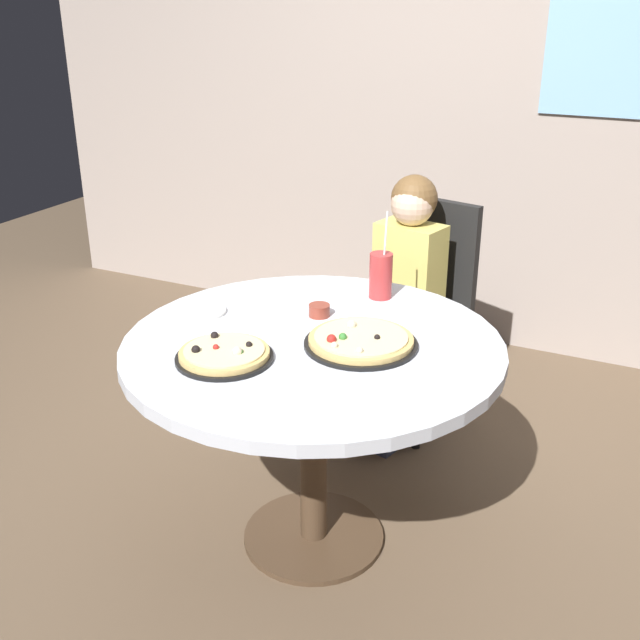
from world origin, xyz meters
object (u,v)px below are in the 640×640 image
object	(u,v)px
dining_table	(313,370)
sauce_bowl	(319,310)
diner_child	(397,324)
chair_wooden	(420,301)
soda_cup	(381,275)
pizza_veggie	(224,355)
plate_small	(199,311)
pizza_cheese	(361,341)

from	to	relation	value
dining_table	sauce_bowl	world-z (taller)	sauce_bowl
sauce_bowl	diner_child	bearing A→B (deg)	85.35
chair_wooden	soda_cup	distance (m)	0.64
soda_cup	sauce_bowl	size ratio (longest dim) A/B	4.38
pizza_veggie	soda_cup	xyz separation A→B (m)	(0.22, 0.66, 0.06)
diner_child	sauce_bowl	bearing A→B (deg)	-94.65
diner_child	chair_wooden	bearing A→B (deg)	78.47
soda_cup	plate_small	world-z (taller)	soda_cup
soda_cup	plate_small	size ratio (longest dim) A/B	1.71
pizza_cheese	chair_wooden	bearing A→B (deg)	97.51
pizza_veggie	pizza_cheese	size ratio (longest dim) A/B	0.83
dining_table	diner_child	size ratio (longest dim) A/B	1.09
plate_small	sauce_bowl	bearing A→B (deg)	21.81
pizza_cheese	plate_small	bearing A→B (deg)	179.39
chair_wooden	pizza_cheese	xyz separation A→B (m)	(0.13, -0.96, 0.24)
diner_child	pizza_cheese	xyz separation A→B (m)	(0.16, -0.78, 0.28)
pizza_veggie	chair_wooden	bearing A→B (deg)	80.94
chair_wooden	sauce_bowl	world-z (taller)	chair_wooden
pizza_cheese	soda_cup	bearing A→B (deg)	103.37
chair_wooden	pizza_veggie	size ratio (longest dim) A/B	3.31
dining_table	sauce_bowl	bearing A→B (deg)	110.09
chair_wooden	pizza_veggie	world-z (taller)	chair_wooden
diner_child	pizza_cheese	size ratio (longest dim) A/B	3.13
pizza_cheese	sauce_bowl	bearing A→B (deg)	143.92
dining_table	diner_child	xyz separation A→B (m)	(-0.02, 0.81, -0.16)
diner_child	plate_small	bearing A→B (deg)	-118.72
dining_table	sauce_bowl	distance (m)	0.23
diner_child	sauce_bowl	xyz separation A→B (m)	(-0.05, -0.62, 0.29)
pizza_veggie	pizza_cheese	distance (m)	0.41
soda_cup	plate_small	xyz separation A→B (m)	(-0.49, -0.39, -0.08)
pizza_veggie	sauce_bowl	world-z (taller)	pizza_veggie
dining_table	plate_small	distance (m)	0.45
diner_child	pizza_cheese	world-z (taller)	diner_child
chair_wooden	sauce_bowl	bearing A→B (deg)	-96.20
pizza_veggie	plate_small	bearing A→B (deg)	135.29
dining_table	pizza_veggie	size ratio (longest dim) A/B	4.09
chair_wooden	pizza_cheese	world-z (taller)	chair_wooden
pizza_veggie	plate_small	distance (m)	0.38
soda_cup	sauce_bowl	xyz separation A→B (m)	(-0.12, -0.24, -0.06)
dining_table	plate_small	size ratio (longest dim) A/B	6.52
dining_table	pizza_cheese	world-z (taller)	pizza_cheese
dining_table	chair_wooden	xyz separation A→B (m)	(0.02, 0.99, -0.12)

